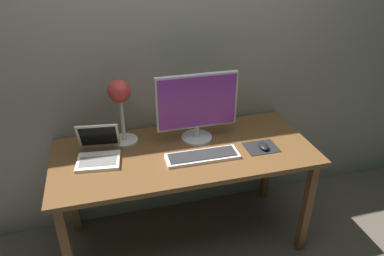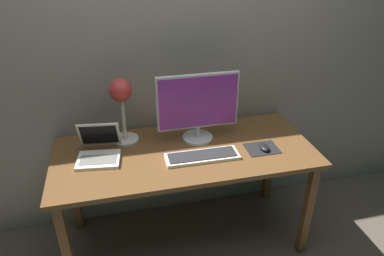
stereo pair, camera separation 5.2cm
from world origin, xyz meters
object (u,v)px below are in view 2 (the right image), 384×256
object	(u,v)px
keyboard_main	(202,156)
mouse	(264,147)
desk_lamp	(121,98)
laptop	(99,148)
monitor	(198,105)

from	to	relation	value
keyboard_main	mouse	size ratio (longest dim) A/B	4.60
desk_lamp	mouse	size ratio (longest dim) A/B	4.37
keyboard_main	laptop	bearing A→B (deg)	164.17
monitor	desk_lamp	distance (m)	0.47
laptop	desk_lamp	bearing A→B (deg)	42.07
mouse	desk_lamp	bearing A→B (deg)	159.12
keyboard_main	desk_lamp	world-z (taller)	desk_lamp
desk_lamp	laptop	bearing A→B (deg)	-137.93
desk_lamp	keyboard_main	bearing A→B (deg)	-36.24
keyboard_main	desk_lamp	xyz separation A→B (m)	(-0.43, 0.32, 0.28)
monitor	keyboard_main	world-z (taller)	monitor
keyboard_main	laptop	size ratio (longest dim) A/B	1.49
laptop	desk_lamp	size ratio (longest dim) A/B	0.71
monitor	mouse	xyz separation A→B (m)	(0.36, -0.23, -0.22)
laptop	desk_lamp	world-z (taller)	desk_lamp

